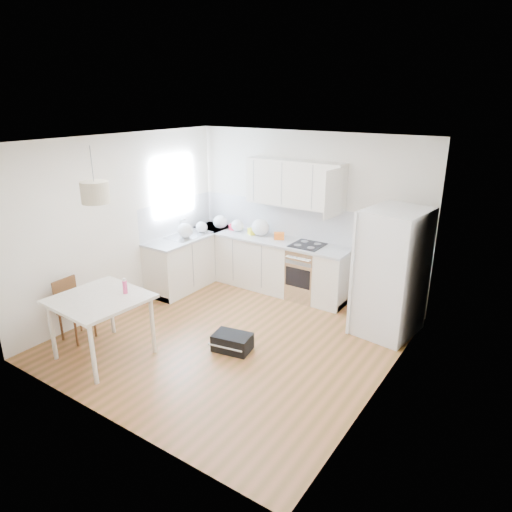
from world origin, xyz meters
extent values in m
plane|color=brown|center=(0.00, 0.00, 0.00)|extent=(4.20, 4.20, 0.00)
plane|color=white|center=(0.00, 0.00, 2.70)|extent=(4.20, 4.20, 0.00)
plane|color=silver|center=(0.00, 2.10, 1.35)|extent=(4.20, 0.00, 4.20)
plane|color=silver|center=(-2.10, 0.00, 1.35)|extent=(0.00, 4.20, 4.20)
plane|color=silver|center=(2.10, 0.00, 1.35)|extent=(0.00, 4.20, 4.20)
cube|color=#BFE0F9|center=(-2.09, 1.15, 1.75)|extent=(0.02, 1.00, 1.00)
cube|color=white|center=(-0.60, 1.80, 0.44)|extent=(3.00, 0.60, 0.88)
cube|color=white|center=(-1.80, 1.20, 0.44)|extent=(0.60, 1.80, 0.88)
cube|color=#A7AAAC|center=(-0.60, 1.80, 0.90)|extent=(3.02, 0.64, 0.04)
cube|color=#A7AAAC|center=(-1.80, 1.20, 0.90)|extent=(0.64, 1.82, 0.04)
cube|color=white|center=(-0.60, 2.09, 1.21)|extent=(3.00, 0.01, 0.58)
cube|color=white|center=(-2.09, 1.20, 1.21)|extent=(0.01, 1.80, 0.58)
cube|color=white|center=(-0.15, 1.94, 1.88)|extent=(1.70, 0.32, 0.75)
cube|color=#BFB5A3|center=(-1.11, -1.29, 0.81)|extent=(1.11, 1.11, 0.04)
cylinder|color=white|center=(-1.58, -1.70, 0.39)|extent=(0.06, 0.06, 0.79)
cylinder|color=white|center=(-0.69, -1.76, 0.39)|extent=(0.06, 0.06, 0.79)
cylinder|color=white|center=(-1.52, -0.82, 0.39)|extent=(0.06, 0.06, 0.79)
cylinder|color=white|center=(-0.64, -0.88, 0.39)|extent=(0.06, 0.06, 0.79)
cylinder|color=#D53B6E|center=(-0.93, -1.02, 0.93)|extent=(0.07, 0.07, 0.20)
cube|color=black|center=(0.19, -0.26, 0.11)|extent=(0.55, 0.41, 0.23)
cylinder|color=beige|center=(-0.94, -1.29, 2.18)|extent=(0.41, 0.41, 0.25)
ellipsoid|color=white|center=(-1.61, 1.81, 1.04)|extent=(0.27, 0.23, 0.24)
ellipsoid|color=white|center=(-1.23, 1.82, 1.03)|extent=(0.24, 0.20, 0.21)
ellipsoid|color=white|center=(-0.75, 1.84, 1.06)|extent=(0.32, 0.27, 0.29)
ellipsoid|color=white|center=(-1.73, 1.43, 1.02)|extent=(0.21, 0.18, 0.19)
ellipsoid|color=white|center=(-1.74, 1.02, 1.05)|extent=(0.28, 0.24, 0.26)
cube|color=orange|center=(-0.36, 1.83, 0.98)|extent=(0.20, 0.18, 0.12)
cube|color=yellow|center=(-0.92, 1.81, 0.97)|extent=(0.17, 0.16, 0.10)
cube|color=red|center=(-1.34, 1.86, 0.97)|extent=(0.17, 0.13, 0.10)
camera|label=1|loc=(3.43, -4.52, 3.21)|focal=32.00mm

